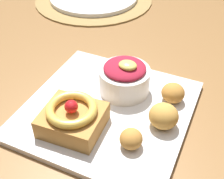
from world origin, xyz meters
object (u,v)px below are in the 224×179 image
(cake_slice, at_px, (72,117))
(fritter_front, at_px, (131,139))
(berry_ramekin, at_px, (125,77))
(fritter_back, at_px, (173,93))
(front_plate, at_px, (108,110))
(fritter_middle, at_px, (164,116))

(cake_slice, xyz_separation_m, fritter_front, (0.10, 0.00, -0.01))
(berry_ramekin, bearing_deg, cake_slice, -107.42)
(berry_ramekin, bearing_deg, fritter_front, -62.92)
(cake_slice, relative_size, fritter_back, 2.41)
(cake_slice, bearing_deg, front_plate, 65.65)
(front_plate, xyz_separation_m, fritter_back, (0.10, 0.07, 0.02))
(front_plate, height_order, fritter_middle, fritter_middle)
(fritter_front, relative_size, fritter_middle, 0.75)
(front_plate, height_order, cake_slice, cake_slice)
(berry_ramekin, bearing_deg, front_plate, -98.44)
(fritter_front, bearing_deg, berry_ramekin, 117.08)
(front_plate, height_order, fritter_front, fritter_front)
(cake_slice, height_order, fritter_back, cake_slice)
(fritter_front, relative_size, fritter_back, 0.87)
(fritter_front, xyz_separation_m, fritter_middle, (0.03, 0.07, 0.01))
(cake_slice, distance_m, berry_ramekin, 0.14)
(cake_slice, bearing_deg, fritter_front, 2.00)
(berry_ramekin, bearing_deg, fritter_back, 5.74)
(cake_slice, xyz_separation_m, berry_ramekin, (0.04, 0.13, 0.01))
(berry_ramekin, height_order, fritter_front, berry_ramekin)
(cake_slice, height_order, berry_ramekin, berry_ramekin)
(cake_slice, relative_size, fritter_front, 2.77)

